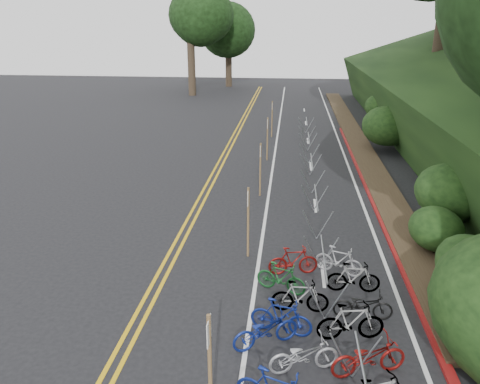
{
  "coord_description": "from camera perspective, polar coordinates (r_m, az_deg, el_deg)",
  "views": [
    {
      "loc": [
        1.89,
        -9.31,
        7.56
      ],
      "look_at": [
        0.02,
        7.83,
        1.3
      ],
      "focal_mm": 35.0,
      "sensor_mm": 36.0,
      "label": 1
    }
  ],
  "objects": [
    {
      "name": "red_curb",
      "position": [
        22.91,
        15.44,
        0.07
      ],
      "size": [
        0.25,
        28.0,
        0.1
      ],
      "primitive_type": "cube",
      "color": "maroon",
      "rests_on": "ground"
    },
    {
      "name": "bike_front",
      "position": [
        11.98,
        3.13,
        -16.44
      ],
      "size": [
        1.38,
        1.83,
        0.92
      ],
      "primitive_type": "imported",
      "rotation": [
        0.0,
        0.0,
        2.07
      ],
      "color": "navy",
      "rests_on": "ground"
    },
    {
      "name": "ground",
      "position": [
        12.14,
        -4.32,
        -18.63
      ],
      "size": [
        120.0,
        120.0,
        0.0
      ],
      "primitive_type": "plane",
      "color": "black",
      "rests_on": "ground"
    },
    {
      "name": "signposts_rest",
      "position": [
        24.14,
        2.98,
        5.22
      ],
      "size": [
        0.08,
        18.4,
        2.5
      ],
      "color": "brown",
      "rests_on": "ground"
    },
    {
      "name": "bike_valet",
      "position": [
        11.97,
        10.46,
        -16.67
      ],
      "size": [
        3.18,
        8.99,
        1.07
      ],
      "color": "#9E9EA3",
      "rests_on": "ground"
    },
    {
      "name": "bike_racks_rest",
      "position": [
        23.32,
        8.71,
        3.01
      ],
      "size": [
        1.14,
        23.0,
        1.17
      ],
      "color": "gray",
      "rests_on": "ground"
    },
    {
      "name": "road_markings",
      "position": [
        20.86,
        2.36,
        -1.3
      ],
      "size": [
        7.47,
        80.0,
        0.01
      ],
      "color": "gold",
      "rests_on": "ground"
    },
    {
      "name": "signpost_near",
      "position": [
        9.44,
        -3.7,
        -20.26
      ],
      "size": [
        0.08,
        0.4,
        2.58
      ],
      "color": "brown",
      "rests_on": "ground"
    }
  ]
}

